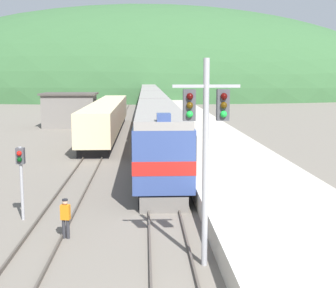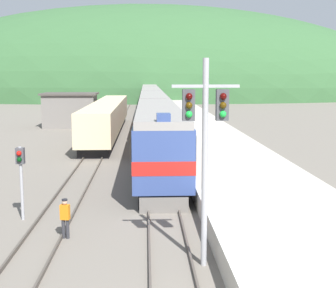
# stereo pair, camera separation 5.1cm
# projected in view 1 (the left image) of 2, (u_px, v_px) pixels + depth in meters

# --- Properties ---
(track_main) EXTENTS (1.52, 180.00, 0.16)m
(track_main) POSITION_uv_depth(u_px,v_px,m) (150.00, 112.00, 80.07)
(track_main) COLOR #4C443D
(track_main) RESTS_ON ground
(track_siding) EXTENTS (1.52, 180.00, 0.16)m
(track_siding) POSITION_uv_depth(u_px,v_px,m) (121.00, 112.00, 79.83)
(track_siding) COLOR #4C443D
(track_siding) RESTS_ON ground
(platform) EXTENTS (6.80, 140.00, 0.96)m
(platform) POSITION_uv_depth(u_px,v_px,m) (190.00, 121.00, 60.50)
(platform) COLOR #BCB5A5
(platform) RESTS_ON ground
(distant_hills) EXTENTS (153.65, 69.14, 51.18)m
(distant_hills) POSITION_uv_depth(u_px,v_px,m) (148.00, 97.00, 134.64)
(distant_hills) COLOR #335B33
(distant_hills) RESTS_ON ground
(station_shed) EXTENTS (6.67, 4.78, 4.21)m
(station_shed) POSITION_uv_depth(u_px,v_px,m) (70.00, 110.00, 57.55)
(station_shed) COLOR slate
(station_shed) RESTS_ON ground
(express_train_lead_car) EXTENTS (3.00, 20.51, 4.67)m
(express_train_lead_car) POSITION_uv_depth(u_px,v_px,m) (158.00, 136.00, 31.42)
(express_train_lead_car) COLOR black
(express_train_lead_car) RESTS_ON ground
(carriage_second) EXTENTS (2.99, 20.05, 4.31)m
(carriage_second) POSITION_uv_depth(u_px,v_px,m) (153.00, 111.00, 52.55)
(carriage_second) COLOR black
(carriage_second) RESTS_ON ground
(carriage_third) EXTENTS (2.99, 20.05, 4.31)m
(carriage_third) POSITION_uv_depth(u_px,v_px,m) (150.00, 101.00, 73.23)
(carriage_third) COLOR black
(carriage_third) RESTS_ON ground
(carriage_fourth) EXTENTS (2.99, 20.05, 4.31)m
(carriage_fourth) POSITION_uv_depth(u_px,v_px,m) (149.00, 95.00, 93.90)
(carriage_fourth) COLOR black
(carriage_fourth) RESTS_ON ground
(siding_train) EXTENTS (2.90, 31.06, 3.53)m
(siding_train) POSITION_uv_depth(u_px,v_px,m) (107.00, 118.00, 50.44)
(siding_train) COLOR black
(siding_train) RESTS_ON ground
(signal_mast_main) EXTENTS (2.20, 0.42, 6.98)m
(signal_mast_main) POSITION_uv_depth(u_px,v_px,m) (206.00, 133.00, 15.30)
(signal_mast_main) COLOR #9E9EA3
(signal_mast_main) RESTS_ON ground
(signal_post_siding) EXTENTS (0.36, 0.42, 3.32)m
(signal_post_siding) POSITION_uv_depth(u_px,v_px,m) (21.00, 167.00, 20.56)
(signal_post_siding) COLOR #9E9EA3
(signal_post_siding) RESTS_ON ground
(track_worker) EXTENTS (0.40, 0.29, 1.61)m
(track_worker) POSITION_uv_depth(u_px,v_px,m) (65.00, 216.00, 18.45)
(track_worker) COLOR #2D2D33
(track_worker) RESTS_ON ground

